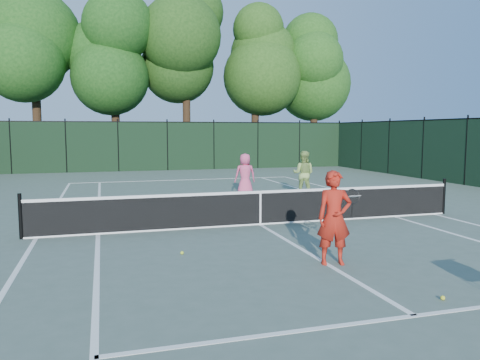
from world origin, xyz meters
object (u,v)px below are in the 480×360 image
object	(u,v)px
coach	(334,218)
player_pink	(245,175)
player_green	(303,174)
loose_ball_midcourt	(182,253)
loose_ball_near_cart	(443,298)

from	to	relation	value
coach	player_pink	size ratio (longest dim) A/B	1.07
coach	player_pink	xyz separation A→B (m)	(1.10, 9.20, -0.06)
player_green	loose_ball_midcourt	size ratio (longest dim) A/B	25.32
loose_ball_near_cart	coach	bearing A→B (deg)	106.81
player_green	loose_ball_near_cart	size ratio (longest dim) A/B	25.32
player_green	loose_ball_midcourt	xyz separation A→B (m)	(-5.84, -7.13, -0.83)
player_pink	player_green	bearing A→B (deg)	168.94
coach	player_green	distance (m)	9.19
player_pink	player_green	world-z (taller)	player_green
loose_ball_midcourt	loose_ball_near_cart	bearing A→B (deg)	-48.04
coach	loose_ball_near_cart	bearing A→B (deg)	-60.62
player_pink	loose_ball_midcourt	world-z (taller)	player_pink
loose_ball_midcourt	player_green	bearing A→B (deg)	50.68
player_green	loose_ball_near_cart	xyz separation A→B (m)	(-2.59, -10.75, -0.83)
player_green	player_pink	bearing A→B (deg)	18.97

